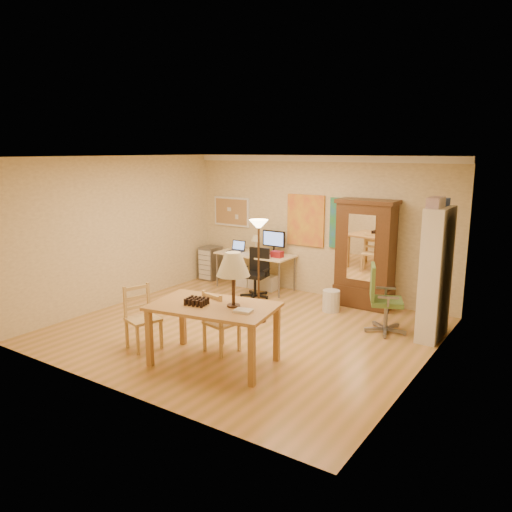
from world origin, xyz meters
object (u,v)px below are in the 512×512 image
Objects in this scene: office_chair_green at (383,314)px; armoire at (365,261)px; office_chair_black at (256,284)px; bookshelf at (436,274)px; dining_table at (220,294)px; computer_desk at (257,267)px.

office_chair_green is 1.44m from armoire.
office_chair_black is 3.51m from bookshelf.
office_chair_black is 0.47× the size of bookshelf.
dining_table is 1.65× the size of office_chair_green.
computer_desk is 0.81× the size of bookshelf.
office_chair_green is (3.03, -1.00, -0.16)m from computer_desk.
computer_desk is 0.63m from office_chair_black.
computer_desk is 1.71× the size of office_chair_black.
bookshelf reaches higher than dining_table.
dining_table reaches higher than computer_desk.
computer_desk is 1.50× the size of office_chair_green.
dining_table is at bearing -100.18° from armoire.
dining_table is at bearing -63.79° from computer_desk.
bookshelf is at bearing 50.90° from dining_table.
office_chair_green is (2.72, -0.49, 0.03)m from office_chair_black.
armoire is 0.98× the size of bookshelf.
armoire is (1.96, 0.60, 0.60)m from office_chair_black.
armoire is at bearing 16.90° from office_chair_black.
bookshelf is (1.45, -0.89, 0.14)m from armoire.
computer_desk is at bearing -177.93° from armoire.
office_chair_green is at bearing -164.59° from bookshelf.
office_chair_black is at bearing 169.85° from office_chair_green.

